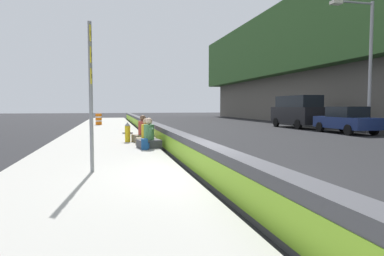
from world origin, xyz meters
The scene contains 13 objects.
ground_plane centered at (0.00, 0.00, 0.00)m, with size 160.00×160.00×0.00m, color #232326.
sidewalk_strip centered at (0.00, 2.65, 0.07)m, with size 80.00×4.40×0.14m, color #A8A59E.
jersey_barrier centered at (0.00, 0.00, 0.42)m, with size 76.00×0.45×0.85m.
route_sign_post centered at (0.86, 2.67, 2.23)m, with size 0.44×0.09×3.60m.
fire_hydrant centered at (7.66, 1.51, 0.59)m, with size 0.26×0.46×0.88m.
seated_person_foreground centered at (5.29, 0.81, 0.50)m, with size 0.83×0.93×1.15m.
seated_person_middle centered at (6.29, 0.82, 0.48)m, with size 0.70×0.80×1.09m.
seated_person_rear centered at (7.55, 0.83, 0.51)m, with size 0.90×1.00×1.20m.
backpack centered at (4.78, 1.02, 0.33)m, with size 0.32×0.28×0.40m.
construction_barrel centered at (22.31, 3.24, 0.62)m, with size 0.54×0.54×0.95m.
street_lamp centered at (10.29, -13.02, 4.93)m, with size 0.44×2.97×8.14m.
parked_car_third centered at (10.88, -12.29, 0.86)m, with size 4.54×2.02×1.71m.
parked_car_fourth centered at (16.56, -12.26, 1.35)m, with size 5.15×2.20×2.56m.
Camera 1 is at (-7.59, 2.22, 1.74)m, focal length 31.53 mm.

